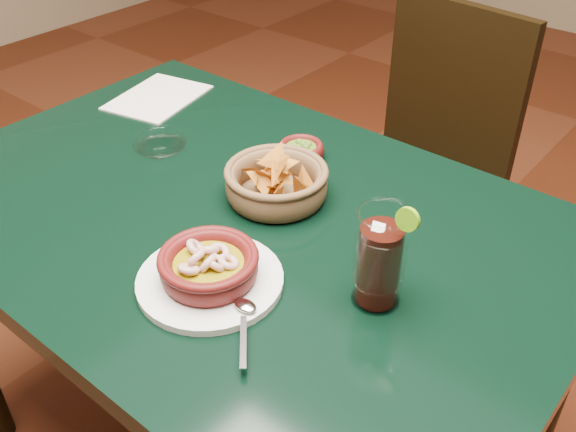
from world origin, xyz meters
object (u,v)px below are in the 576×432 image
Objects in this scene: dining_table at (237,253)px; dining_chair at (417,166)px; shrimp_plate at (209,269)px; cola_drink at (380,259)px; chip_basket at (276,183)px.

dining_chair reaches higher than dining_table.
shrimp_plate is at bearing -82.50° from dining_chair.
dining_table is 0.37m from cola_drink.
chip_basket is at bearing 64.41° from dining_table.
shrimp_plate reaches higher than dining_table.
dining_chair reaches higher than chip_basket.
chip_basket reaches higher than shrimp_plate.
shrimp_plate is at bearing -73.32° from chip_basket.
dining_chair is 0.88m from cola_drink.
cola_drink is (0.29, -0.11, 0.04)m from chip_basket.
shrimp_plate is at bearing -57.17° from dining_table.
dining_chair is at bearing 90.61° from dining_table.
shrimp_plate is 0.25m from cola_drink.
dining_table is at bearing 122.83° from shrimp_plate.
dining_table is 5.50× the size of chip_basket.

